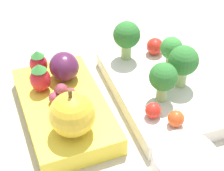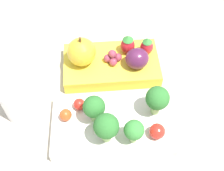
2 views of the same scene
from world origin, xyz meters
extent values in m
plane|color=#BCB29E|center=(0.00, 0.00, 0.00)|extent=(4.00, 4.00, 0.00)
cube|color=silver|center=(0.01, 0.07, 0.01)|extent=(0.22, 0.13, 0.02)
cube|color=yellow|center=(-0.01, -0.06, 0.01)|extent=(0.19, 0.11, 0.03)
cylinder|color=#93B770|center=(0.04, 0.06, 0.03)|extent=(0.01, 0.01, 0.02)
sphere|color=#2D702D|center=(0.04, 0.06, 0.06)|extent=(0.04, 0.04, 0.04)
cylinder|color=#93B770|center=(-0.02, 0.10, 0.03)|extent=(0.01, 0.01, 0.02)
sphere|color=#388438|center=(-0.02, 0.10, 0.06)|extent=(0.03, 0.03, 0.03)
cylinder|color=#93B770|center=(-0.07, 0.06, 0.04)|extent=(0.02, 0.02, 0.02)
sphere|color=#2D702D|center=(-0.07, 0.06, 0.06)|extent=(0.04, 0.04, 0.04)
cylinder|color=#93B770|center=(0.02, 0.10, 0.04)|extent=(0.02, 0.02, 0.02)
sphere|color=#2D702D|center=(0.02, 0.10, 0.07)|extent=(0.04, 0.04, 0.04)
sphere|color=#DB4C1E|center=(0.08, 0.05, 0.03)|extent=(0.02, 0.02, 0.02)
sphere|color=red|center=(0.06, 0.03, 0.03)|extent=(0.02, 0.02, 0.02)
sphere|color=red|center=(-0.06, 0.10, 0.04)|extent=(0.03, 0.03, 0.03)
sphere|color=gold|center=(0.05, -0.07, 0.05)|extent=(0.05, 0.05, 0.05)
cylinder|color=brown|center=(0.05, -0.07, 0.09)|extent=(0.00, 0.00, 0.01)
ellipsoid|color=red|center=(-0.04, -0.08, 0.05)|extent=(0.03, 0.03, 0.04)
cone|color=#388438|center=(-0.04, -0.08, 0.07)|extent=(0.02, 0.02, 0.01)
ellipsoid|color=red|center=(-0.08, -0.08, 0.04)|extent=(0.03, 0.03, 0.03)
cone|color=#388438|center=(-0.08, -0.08, 0.06)|extent=(0.02, 0.02, 0.01)
ellipsoid|color=#511E42|center=(-0.05, -0.05, 0.05)|extent=(0.04, 0.04, 0.04)
sphere|color=#93384C|center=(0.00, -0.06, 0.04)|extent=(0.02, 0.02, 0.02)
sphere|color=#93384C|center=(-0.01, -0.05, 0.04)|extent=(0.02, 0.02, 0.02)
sphere|color=#93384C|center=(-0.02, -0.06, 0.04)|extent=(0.02, 0.02, 0.02)
sphere|color=#93384C|center=(-0.01, -0.07, 0.04)|extent=(0.02, 0.02, 0.02)
sphere|color=#93384C|center=(-0.01, -0.06, 0.05)|extent=(0.02, 0.02, 0.02)
camera|label=1|loc=(0.35, -0.15, 0.36)|focal=60.00mm
camera|label=2|loc=(0.04, 0.33, 0.49)|focal=50.00mm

